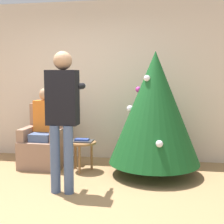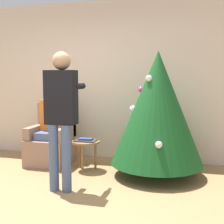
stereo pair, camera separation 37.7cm
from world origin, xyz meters
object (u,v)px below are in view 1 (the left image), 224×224
(christmas_tree, at_px, (155,108))
(armchair, at_px, (45,144))
(person_seated, at_px, (44,124))
(side_stool, at_px, (82,146))
(person_standing, at_px, (63,109))

(christmas_tree, distance_m, armchair, 1.87)
(person_seated, xyz_separation_m, side_stool, (0.66, -0.16, -0.30))
(christmas_tree, height_order, side_stool, christmas_tree)
(christmas_tree, bearing_deg, side_stool, -179.88)
(armchair, relative_size, side_stool, 2.19)
(person_standing, bearing_deg, armchair, 122.07)
(armchair, xyz_separation_m, side_stool, (0.66, -0.19, 0.04))
(person_standing, relative_size, side_stool, 3.87)
(christmas_tree, xyz_separation_m, armchair, (-1.74, 0.18, -0.64))
(armchair, xyz_separation_m, person_seated, (0.00, -0.03, 0.34))
(person_seated, bearing_deg, christmas_tree, -5.10)
(christmas_tree, distance_m, side_stool, 1.24)
(armchair, distance_m, person_seated, 0.34)
(person_standing, bearing_deg, side_stool, 90.23)
(armchair, xyz_separation_m, person_standing, (0.67, -1.06, 0.70))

